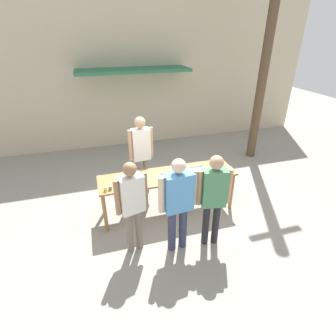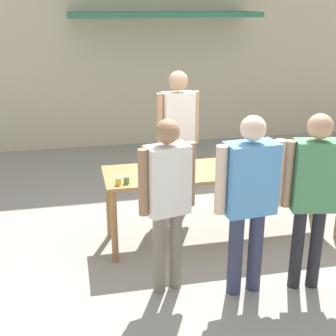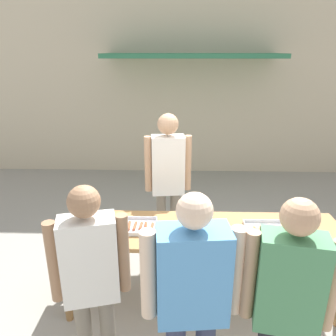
% 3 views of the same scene
% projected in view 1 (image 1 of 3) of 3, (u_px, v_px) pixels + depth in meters
% --- Properties ---
extents(ground_plane, '(24.00, 24.00, 0.00)m').
position_uv_depth(ground_plane, '(168.00, 210.00, 5.58)').
color(ground_plane, gray).
extents(building_facade_back, '(12.00, 1.11, 4.50)m').
position_uv_depth(building_facade_back, '(130.00, 73.00, 7.91)').
color(building_facade_back, beige).
rests_on(building_facade_back, ground).
extents(serving_table, '(2.73, 0.73, 0.86)m').
position_uv_depth(serving_table, '(168.00, 179.00, 5.23)').
color(serving_table, olive).
rests_on(serving_table, ground).
extents(food_tray_sausages, '(0.42, 0.32, 0.04)m').
position_uv_depth(food_tray_sausages, '(135.00, 179.00, 5.01)').
color(food_tray_sausages, silver).
rests_on(food_tray_sausages, serving_table).
extents(food_tray_buns, '(0.40, 0.26, 0.06)m').
position_uv_depth(food_tray_buns, '(197.00, 170.00, 5.32)').
color(food_tray_buns, silver).
rests_on(food_tray_buns, serving_table).
extents(condiment_jar_mustard, '(0.06, 0.06, 0.08)m').
position_uv_depth(condiment_jar_mustard, '(105.00, 189.00, 4.64)').
color(condiment_jar_mustard, gold).
rests_on(condiment_jar_mustard, serving_table).
extents(condiment_jar_ketchup, '(0.06, 0.06, 0.08)m').
position_uv_depth(condiment_jar_ketchup, '(110.00, 188.00, 4.68)').
color(condiment_jar_ketchup, '#567A38').
rests_on(condiment_jar_ketchup, serving_table).
extents(beer_cup, '(0.07, 0.07, 0.11)m').
position_uv_depth(beer_cup, '(230.00, 170.00, 5.26)').
color(beer_cup, '#DBC67A').
rests_on(beer_cup, serving_table).
extents(person_server_behind_table, '(0.55, 0.25, 1.84)m').
position_uv_depth(person_server_behind_table, '(141.00, 149.00, 5.66)').
color(person_server_behind_table, '#756B5B').
rests_on(person_server_behind_table, ground).
extents(person_customer_holding_hotdog, '(0.54, 0.30, 1.68)m').
position_uv_depth(person_customer_holding_hotdog, '(132.00, 200.00, 4.14)').
color(person_customer_holding_hotdog, '#756B5B').
rests_on(person_customer_holding_hotdog, ground).
extents(person_customer_with_cup, '(0.56, 0.29, 1.72)m').
position_uv_depth(person_customer_with_cup, '(214.00, 194.00, 4.26)').
color(person_customer_with_cup, '#232328').
rests_on(person_customer_with_cup, ground).
extents(person_customer_waiting_in_line, '(0.66, 0.30, 1.72)m').
position_uv_depth(person_customer_waiting_in_line, '(178.00, 199.00, 4.16)').
color(person_customer_waiting_in_line, '#333851').
rests_on(person_customer_waiting_in_line, ground).
extents(utility_pole, '(1.10, 0.25, 6.14)m').
position_uv_depth(utility_pole, '(268.00, 42.00, 6.57)').
color(utility_pole, brown).
rests_on(utility_pole, ground).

